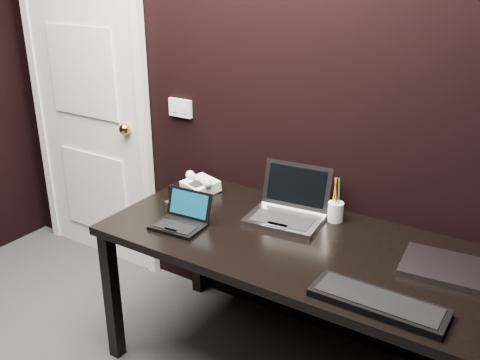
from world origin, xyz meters
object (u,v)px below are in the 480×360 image
Objects in this scene: desk_phone at (200,185)px; desk at (292,255)px; netbook at (181,220)px; pen_cup at (336,211)px; door at (88,104)px; silver_laptop at (288,210)px; ext_keyboard at (378,302)px; mobile_phone at (173,198)px; closed_laptop at (449,269)px.

desk is at bearing -17.63° from desk_phone.
pen_cup is (0.58, 0.43, 0.02)m from netbook.
door is 5.76× the size of silver_laptop.
silver_laptop is 1.73× the size of desk_phone.
silver_laptop is 0.55m from desk_phone.
netbook is at bearing -24.97° from door.
silver_laptop is at bearing -7.59° from door.
door is at bearing 172.41° from silver_laptop.
silver_laptop reaches higher than netbook.
door reaches higher than desk_phone.
desk is at bearing -106.26° from pen_cup.
desk is 6.92× the size of netbook.
desk is 0.56m from ext_keyboard.
ext_keyboard is at bearing -53.92° from pen_cup.
door reaches higher than desk.
mobile_phone is 0.80m from pen_cup.
netbook is 1.16m from closed_laptop.
pen_cup is at bearing 36.94° from netbook.
door is 5.66× the size of closed_laptop.
desk_phone is at bearing 175.79° from silver_laptop.
silver_laptop is at bearing 17.59° from mobile_phone.
silver_laptop is at bearing 124.87° from desk.
pen_cup is (0.20, 0.10, 0.01)m from silver_laptop.
netbook is 0.51× the size of ext_keyboard.
desk_phone reaches higher than ext_keyboard.
netbook reaches higher than closed_laptop.
ext_keyboard is (0.60, -0.45, -0.03)m from silver_laptop.
desk_phone reaches higher than desk.
door is at bearing 155.03° from netbook.
door is 1.75m from pen_cup.
silver_laptop is (-0.12, 0.17, 0.12)m from desk.
pen_cup is (1.73, -0.10, -0.25)m from door.
silver_laptop is at bearing 174.44° from closed_laptop.
door is 1.56m from silver_laptop.
desk_phone is (-0.55, 0.04, -0.01)m from silver_laptop.
desk_phone is at bearing 162.37° from desk.
netbook is at bearing -41.52° from mobile_phone.
silver_laptop is at bearing -4.21° from desk_phone.
door is 8.72× the size of netbook.
mobile_phone is (-1.15, 0.27, 0.02)m from ext_keyboard.
pen_cup is (-0.56, 0.18, 0.04)m from closed_laptop.
ext_keyboard is 1.18m from mobile_phone.
netbook is 2.42× the size of mobile_phone.
pen_cup is (0.75, 0.06, 0.01)m from desk_phone.
ext_keyboard is at bearing -6.66° from netbook.
closed_laptop is at bearing 66.98° from ext_keyboard.
desk is at bearing 0.39° from mobile_phone.
netbook is 0.98m from ext_keyboard.
door reaches higher than mobile_phone.
silver_laptop is 0.76m from closed_laptop.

